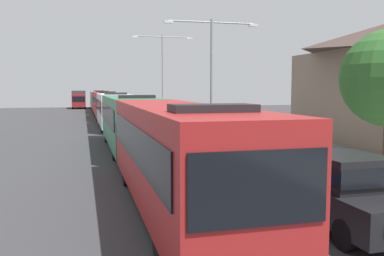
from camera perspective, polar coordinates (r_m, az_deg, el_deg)
The scene contains 10 objects.
bus_lead at distance 12.15m, azimuth -2.25°, elevation -3.27°, with size 2.58×11.97×3.21m.
bus_second_in_line at distance 24.49m, azimuth -8.63°, elevation 1.08°, with size 2.58×12.30×3.21m.
bus_middle at distance 37.62m, azimuth -10.78°, elevation 2.55°, with size 2.58×11.00×3.21m.
bus_fourth_in_line at distance 50.05m, azimuth -11.78°, elevation 3.23°, with size 2.58×12.38×3.21m.
bus_rear at distance 62.74m, azimuth -12.39°, elevation 3.64°, with size 2.58×10.83×3.21m.
bus_tail_end at distance 75.04m, azimuth -12.79°, elevation 3.91°, with size 2.58×11.68×3.21m.
white_suv at distance 11.44m, azimuth 19.24°, elevation -7.47°, with size 1.86×5.00×1.90m.
box_truck_oncoming at distance 77.77m, azimuth -15.30°, elevation 3.92°, with size 2.35×8.42×3.15m.
streetlamp_mid at distance 26.69m, azimuth 2.73°, elevation 8.48°, with size 6.15×0.28×7.74m.
streetlamp_far at distance 42.91m, azimuth -4.03°, elevation 8.10°, with size 6.21×0.28×8.81m.
Camera 1 is at (-3.89, -1.41, 3.53)m, focal length 38.79 mm.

